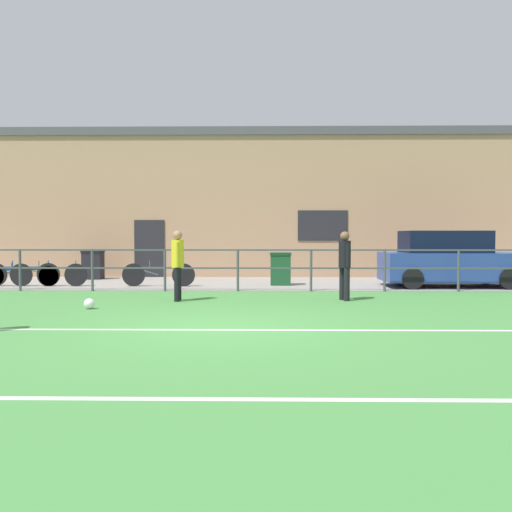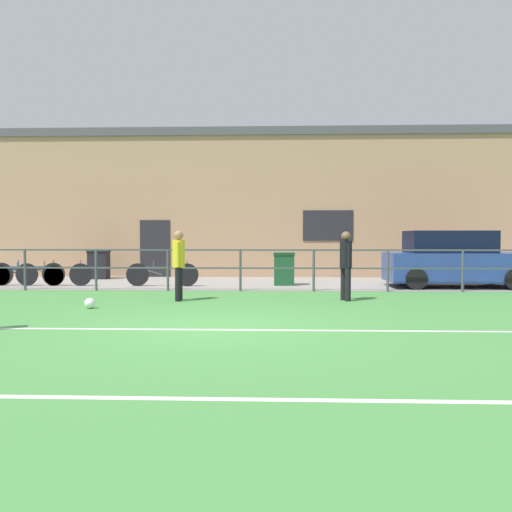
{
  "view_description": "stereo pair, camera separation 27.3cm",
  "coord_description": "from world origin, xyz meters",
  "px_view_note": "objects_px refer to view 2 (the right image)",
  "views": [
    {
      "loc": [
        0.75,
        -8.93,
        1.49
      ],
      "look_at": [
        0.55,
        2.97,
        1.07
      ],
      "focal_mm": 38.46,
      "sensor_mm": 36.0,
      "label": 1
    },
    {
      "loc": [
        1.02,
        -8.92,
        1.49
      ],
      "look_at": [
        0.55,
        2.97,
        1.07
      ],
      "focal_mm": 38.46,
      "sensor_mm": 36.0,
      "label": 2
    }
  ],
  "objects_px": {
    "parked_car_red": "(454,260)",
    "bicycle_parked_4": "(27,275)",
    "player_winger": "(179,261)",
    "bicycle_parked_2": "(27,274)",
    "soccer_ball_match": "(90,303)",
    "bicycle_parked_0": "(53,274)",
    "player_goalkeeper": "(346,261)",
    "bicycle_parked_3": "(162,274)",
    "trash_bin_1": "(284,269)",
    "trash_bin_0": "(99,264)"
  },
  "relations": [
    {
      "from": "player_goalkeeper",
      "to": "bicycle_parked_3",
      "type": "distance_m",
      "value": 6.04
    },
    {
      "from": "bicycle_parked_4",
      "to": "trash_bin_1",
      "type": "relative_size",
      "value": 2.26
    },
    {
      "from": "bicycle_parked_2",
      "to": "trash_bin_1",
      "type": "distance_m",
      "value": 7.72
    },
    {
      "from": "bicycle_parked_3",
      "to": "player_winger",
      "type": "bearing_deg",
      "value": -72.0
    },
    {
      "from": "bicycle_parked_0",
      "to": "bicycle_parked_4",
      "type": "relative_size",
      "value": 1.03
    },
    {
      "from": "player_winger",
      "to": "trash_bin_0",
      "type": "bearing_deg",
      "value": 29.6
    },
    {
      "from": "parked_car_red",
      "to": "bicycle_parked_0",
      "type": "xyz_separation_m",
      "value": [
        -11.87,
        -0.1,
        -0.42
      ]
    },
    {
      "from": "trash_bin_0",
      "to": "trash_bin_1",
      "type": "relative_size",
      "value": 1.01
    },
    {
      "from": "soccer_ball_match",
      "to": "trash_bin_0",
      "type": "distance_m",
      "value": 8.07
    },
    {
      "from": "trash_bin_1",
      "to": "bicycle_parked_4",
      "type": "bearing_deg",
      "value": -176.22
    },
    {
      "from": "trash_bin_1",
      "to": "bicycle_parked_0",
      "type": "bearing_deg",
      "value": -175.78
    },
    {
      "from": "trash_bin_0",
      "to": "bicycle_parked_4",
      "type": "bearing_deg",
      "value": -114.71
    },
    {
      "from": "player_goalkeeper",
      "to": "bicycle_parked_2",
      "type": "height_order",
      "value": "player_goalkeeper"
    },
    {
      "from": "bicycle_parked_3",
      "to": "trash_bin_1",
      "type": "relative_size",
      "value": 2.19
    },
    {
      "from": "parked_car_red",
      "to": "bicycle_parked_2",
      "type": "height_order",
      "value": "parked_car_red"
    },
    {
      "from": "player_winger",
      "to": "bicycle_parked_2",
      "type": "relative_size",
      "value": 0.72
    },
    {
      "from": "bicycle_parked_3",
      "to": "trash_bin_1",
      "type": "xyz_separation_m",
      "value": [
        3.63,
        0.51,
        0.15
      ]
    },
    {
      "from": "parked_car_red",
      "to": "bicycle_parked_2",
      "type": "xyz_separation_m",
      "value": [
        -12.66,
        -0.1,
        -0.42
      ]
    },
    {
      "from": "bicycle_parked_2",
      "to": "bicycle_parked_4",
      "type": "distance_m",
      "value": 0.04
    },
    {
      "from": "bicycle_parked_2",
      "to": "trash_bin_1",
      "type": "relative_size",
      "value": 2.29
    },
    {
      "from": "bicycle_parked_0",
      "to": "bicycle_parked_4",
      "type": "height_order",
      "value": "bicycle_parked_0"
    },
    {
      "from": "trash_bin_1",
      "to": "parked_car_red",
      "type": "bearing_deg",
      "value": -4.73
    },
    {
      "from": "bicycle_parked_2",
      "to": "bicycle_parked_0",
      "type": "bearing_deg",
      "value": 0.0
    },
    {
      "from": "bicycle_parked_2",
      "to": "bicycle_parked_3",
      "type": "bearing_deg",
      "value": 0.0
    },
    {
      "from": "bicycle_parked_3",
      "to": "trash_bin_0",
      "type": "distance_m",
      "value": 3.95
    },
    {
      "from": "bicycle_parked_2",
      "to": "trash_bin_1",
      "type": "height_order",
      "value": "trash_bin_1"
    },
    {
      "from": "bicycle_parked_3",
      "to": "bicycle_parked_0",
      "type": "bearing_deg",
      "value": -180.0
    },
    {
      "from": "soccer_ball_match",
      "to": "bicycle_parked_0",
      "type": "bearing_deg",
      "value": 119.66
    },
    {
      "from": "bicycle_parked_0",
      "to": "trash_bin_0",
      "type": "distance_m",
      "value": 2.81
    },
    {
      "from": "player_goalkeeper",
      "to": "bicycle_parked_3",
      "type": "relative_size",
      "value": 0.75
    },
    {
      "from": "bicycle_parked_3",
      "to": "bicycle_parked_4",
      "type": "distance_m",
      "value": 4.09
    },
    {
      "from": "bicycle_parked_0",
      "to": "bicycle_parked_4",
      "type": "bearing_deg",
      "value": -180.0
    },
    {
      "from": "bicycle_parked_4",
      "to": "soccer_ball_match",
      "type": "bearing_deg",
      "value": -53.76
    },
    {
      "from": "parked_car_red",
      "to": "trash_bin_0",
      "type": "relative_size",
      "value": 3.95
    },
    {
      "from": "bicycle_parked_3",
      "to": "bicycle_parked_4",
      "type": "xyz_separation_m",
      "value": [
        -4.09,
        -0.0,
        -0.03
      ]
    },
    {
      "from": "bicycle_parked_2",
      "to": "trash_bin_1",
      "type": "bearing_deg",
      "value": 3.78
    },
    {
      "from": "soccer_ball_match",
      "to": "player_winger",
      "type": "bearing_deg",
      "value": 42.19
    },
    {
      "from": "soccer_ball_match",
      "to": "bicycle_parked_0",
      "type": "height_order",
      "value": "bicycle_parked_0"
    },
    {
      "from": "parked_car_red",
      "to": "bicycle_parked_4",
      "type": "distance_m",
      "value": 12.68
    },
    {
      "from": "player_goalkeeper",
      "to": "trash_bin_0",
      "type": "relative_size",
      "value": 1.61
    },
    {
      "from": "parked_car_red",
      "to": "trash_bin_0",
      "type": "distance_m",
      "value": 11.71
    },
    {
      "from": "parked_car_red",
      "to": "bicycle_parked_4",
      "type": "height_order",
      "value": "parked_car_red"
    },
    {
      "from": "player_winger",
      "to": "trash_bin_0",
      "type": "xyz_separation_m",
      "value": [
        -3.95,
        6.26,
        -0.4
      ]
    },
    {
      "from": "bicycle_parked_0",
      "to": "bicycle_parked_2",
      "type": "bearing_deg",
      "value": -180.0
    },
    {
      "from": "bicycle_parked_2",
      "to": "soccer_ball_match",
      "type": "bearing_deg",
      "value": -53.87
    },
    {
      "from": "player_winger",
      "to": "bicycle_parked_4",
      "type": "relative_size",
      "value": 0.73
    },
    {
      "from": "bicycle_parked_0",
      "to": "bicycle_parked_4",
      "type": "xyz_separation_m",
      "value": [
        -0.81,
        -0.0,
        -0.03
      ]
    },
    {
      "from": "player_goalkeeper",
      "to": "parked_car_red",
      "type": "height_order",
      "value": "parked_car_red"
    },
    {
      "from": "player_goalkeeper",
      "to": "bicycle_parked_2",
      "type": "xyz_separation_m",
      "value": [
        -9.1,
        3.32,
        -0.54
      ]
    },
    {
      "from": "player_goalkeeper",
      "to": "soccer_ball_match",
      "type": "distance_m",
      "value": 5.78
    }
  ]
}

